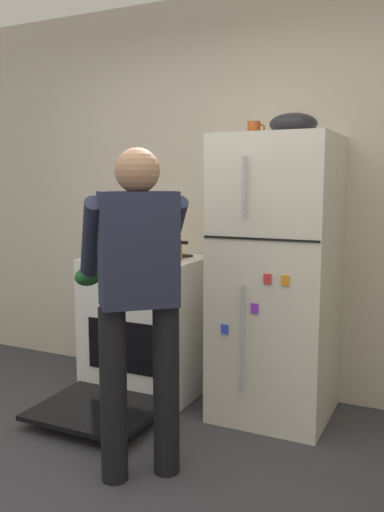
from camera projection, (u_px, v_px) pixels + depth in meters
kitchen_wall_back at (241, 196)px, 3.75m from camera, size 6.00×0.10×2.70m
refrigerator at (277, 278)px, 3.31m from camera, size 0.68×0.72×1.72m
stove_range at (147, 326)px, 3.74m from camera, size 0.76×1.24×0.94m
person_cook at (137, 285)px, 2.59m from camera, size 0.67×0.71×1.60m
red_pot at (165, 249)px, 3.57m from camera, size 0.33×0.23×0.13m
coffee_mug at (254, 129)px, 3.31m from camera, size 0.11×0.08×0.10m
pepper_mill at (126, 241)px, 3.99m from camera, size 0.05×0.05×0.15m
mixing_bowl at (293, 124)px, 3.15m from camera, size 0.28×0.28×0.13m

